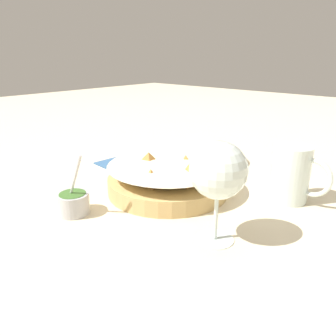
{
  "coord_description": "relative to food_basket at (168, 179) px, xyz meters",
  "views": [
    {
      "loc": [
        0.47,
        -0.54,
        0.3
      ],
      "look_at": [
        0.01,
        -0.03,
        0.06
      ],
      "focal_mm": 35.0,
      "sensor_mm": 36.0,
      "label": 1
    }
  ],
  "objects": [
    {
      "name": "side_plate",
      "position": [
        -0.04,
        0.25,
        -0.02
      ],
      "size": [
        0.18,
        0.18,
        0.01
      ],
      "color": "silver",
      "rests_on": "ground_plane"
    },
    {
      "name": "napkin",
      "position": [
        -0.22,
        0.03,
        -0.03
      ],
      "size": [
        0.13,
        0.08,
        0.01
      ],
      "color": "#38608E",
      "rests_on": "ground_plane"
    },
    {
      "name": "food_basket",
      "position": [
        0.0,
        0.0,
        0.0
      ],
      "size": [
        0.27,
        0.27,
        0.08
      ],
      "color": "tan",
      "rests_on": "ground_plane"
    },
    {
      "name": "sauce_cup",
      "position": [
        -0.06,
        -0.2,
        -0.01
      ],
      "size": [
        0.07,
        0.06,
        0.13
      ],
      "color": "#B7B7BC",
      "rests_on": "ground_plane"
    },
    {
      "name": "ground_plane",
      "position": [
        -0.01,
        0.03,
        -0.03
      ],
      "size": [
        4.0,
        4.0,
        0.0
      ],
      "primitive_type": "plane",
      "color": "beige"
    },
    {
      "name": "beer_mug",
      "position": [
        0.22,
        0.13,
        0.03
      ],
      "size": [
        0.12,
        0.08,
        0.12
      ],
      "color": "silver",
      "rests_on": "ground_plane"
    },
    {
      "name": "wine_glass",
      "position": [
        0.2,
        -0.1,
        0.09
      ],
      "size": [
        0.09,
        0.09,
        0.17
      ],
      "color": "silver",
      "rests_on": "ground_plane"
    }
  ]
}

